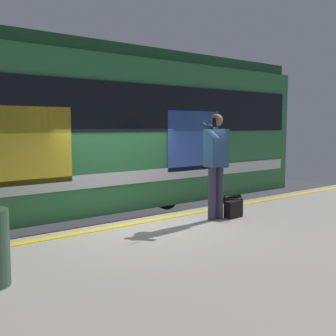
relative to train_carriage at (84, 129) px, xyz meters
name	(u,v)px	position (x,y,z in m)	size (l,w,h in m)	color
ground_plane	(132,269)	(0.09, 1.93, -2.49)	(25.50, 25.50, 0.00)	#3D3D3F
platform	(233,285)	(0.09, 4.34, -2.04)	(17.00, 4.82, 0.91)	#9E998E
safety_line	(142,222)	(0.09, 2.23, -1.58)	(16.66, 0.16, 0.01)	yellow
track_rail_near	(99,249)	(0.09, 0.71, -2.41)	(22.10, 0.08, 0.16)	slate
track_rail_far	(68,234)	(0.09, -0.72, -2.41)	(22.10, 0.08, 0.16)	slate
train_carriage	(84,129)	(0.00, 0.00, 0.00)	(9.92, 3.10, 3.91)	#2D723F
passenger	(216,157)	(-1.08, 2.85, -0.48)	(0.57, 0.55, 1.85)	#383347
handbag	(233,208)	(-1.43, 2.95, -1.41)	(0.34, 0.31, 0.37)	black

